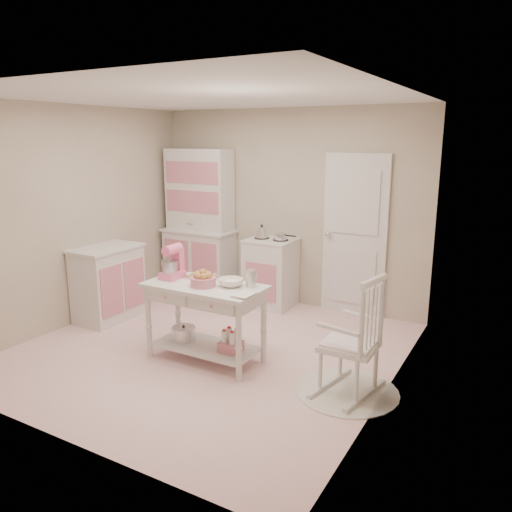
# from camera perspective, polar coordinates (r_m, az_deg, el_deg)

# --- Properties ---
(room_shell) EXTENTS (3.84, 3.84, 2.62)m
(room_shell) POSITION_cam_1_polar(r_m,az_deg,el_deg) (5.04, -5.81, 6.81)
(room_shell) COLOR pink
(room_shell) RESTS_ON ground
(door) EXTENTS (0.82, 0.05, 2.04)m
(door) POSITION_cam_1_polar(r_m,az_deg,el_deg) (6.38, 11.21, 2.29)
(door) COLOR silver
(door) RESTS_ON ground
(hutch) EXTENTS (1.06, 0.50, 2.08)m
(hutch) POSITION_cam_1_polar(r_m,az_deg,el_deg) (7.21, -6.57, 3.87)
(hutch) COLOR silver
(hutch) RESTS_ON ground
(stove) EXTENTS (0.62, 0.57, 0.92)m
(stove) POSITION_cam_1_polar(r_m,az_deg,el_deg) (6.67, 1.69, -1.92)
(stove) COLOR silver
(stove) RESTS_ON ground
(base_cabinet) EXTENTS (0.54, 0.84, 0.92)m
(base_cabinet) POSITION_cam_1_polar(r_m,az_deg,el_deg) (6.46, -16.54, -2.99)
(base_cabinet) COLOR silver
(base_cabinet) RESTS_ON ground
(lace_rug) EXTENTS (0.92, 0.92, 0.01)m
(lace_rug) POSITION_cam_1_polar(r_m,az_deg,el_deg) (4.69, 10.36, -14.97)
(lace_rug) COLOR white
(lace_rug) RESTS_ON ground
(rocking_chair) EXTENTS (0.61, 0.80, 1.10)m
(rocking_chair) POSITION_cam_1_polar(r_m,az_deg,el_deg) (4.46, 10.66, -8.80)
(rocking_chair) COLOR silver
(rocking_chair) RESTS_ON ground
(work_table) EXTENTS (1.20, 0.60, 0.80)m
(work_table) POSITION_cam_1_polar(r_m,az_deg,el_deg) (5.10, -5.80, -7.56)
(work_table) COLOR silver
(work_table) RESTS_ON ground
(stand_mixer) EXTENTS (0.20, 0.28, 0.34)m
(stand_mixer) POSITION_cam_1_polar(r_m,az_deg,el_deg) (5.19, -9.62, -0.72)
(stand_mixer) COLOR pink
(stand_mixer) RESTS_ON work_table
(cookie_tray) EXTENTS (0.34, 0.24, 0.02)m
(cookie_tray) POSITION_cam_1_polar(r_m,az_deg,el_deg) (5.20, -6.12, -2.44)
(cookie_tray) COLOR silver
(cookie_tray) RESTS_ON work_table
(bread_basket) EXTENTS (0.25, 0.25, 0.09)m
(bread_basket) POSITION_cam_1_polar(r_m,az_deg,el_deg) (4.91, -6.07, -2.93)
(bread_basket) COLOR #CB7487
(bread_basket) RESTS_ON work_table
(mixing_bowl) EXTENTS (0.24, 0.24, 0.08)m
(mixing_bowl) POSITION_cam_1_polar(r_m,az_deg,el_deg) (4.89, -2.89, -3.04)
(mixing_bowl) COLOR white
(mixing_bowl) RESTS_ON work_table
(metal_pitcher) EXTENTS (0.10, 0.10, 0.17)m
(metal_pitcher) POSITION_cam_1_polar(r_m,az_deg,el_deg) (4.85, -0.59, -2.57)
(metal_pitcher) COLOR silver
(metal_pitcher) RESTS_ON work_table
(recipe_book) EXTENTS (0.17, 0.22, 0.02)m
(recipe_book) POSITION_cam_1_polar(r_m,az_deg,el_deg) (4.64, -2.21, -4.30)
(recipe_book) COLOR white
(recipe_book) RESTS_ON work_table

